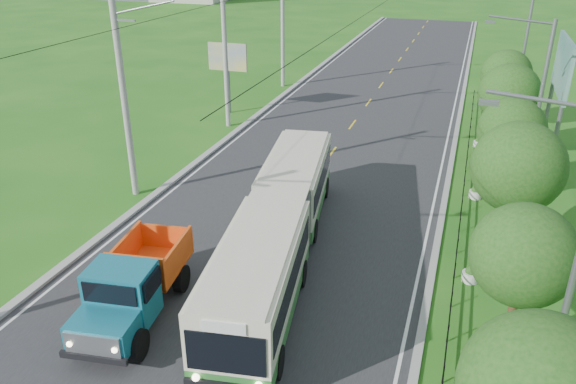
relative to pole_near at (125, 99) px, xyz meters
The scene contains 26 objects.
ground 13.24m from the pole_near, 47.45° to the right, with size 240.00×240.00×0.00m, color #206117.
road 14.67m from the pole_near, 53.09° to the left, with size 14.00×120.00×0.02m, color #28282B.
curb_left 12.14m from the pole_near, 84.48° to the left, with size 0.40×120.00×0.15m, color #9E9E99.
curb_right 19.60m from the pole_near, 35.52° to the left, with size 0.30×120.00×0.10m, color #9E9E99.
edge_line_left 12.22m from the pole_near, 81.66° to the left, with size 0.12×120.00×0.00m, color silver.
edge_line_right 19.21m from the pole_near, 36.41° to the left, with size 0.12×120.00×0.00m, color silver.
centre_dash 13.23m from the pole_near, 47.45° to the right, with size 0.12×2.20×0.00m, color yellow.
railing_right 17.68m from the pole_near, 17.09° to the left, with size 0.04×40.00×0.60m, color black.
pole_near is the anchor object (origin of this frame).
pole_mid 12.00m from the pole_near, 90.00° to the left, with size 3.51×0.32×10.00m.
pole_far 24.00m from the pole_near, 90.00° to the left, with size 3.51×0.32×10.00m.
tree_second 19.44m from the pole_near, 20.74° to the right, with size 3.18×3.26×5.30m.
tree_third 18.17m from the pole_near, ahead, with size 3.60×3.62×6.00m.
tree_fourth 18.89m from the pole_near, 15.84° to the left, with size 3.24×3.31×5.40m.
tree_fifth 21.31m from the pole_near, 31.59° to the left, with size 3.48×3.52×5.80m.
tree_back 24.98m from the pole_near, 43.41° to the left, with size 3.30×3.36×5.50m.
streetlight_near 20.94m from the pole_near, 25.46° to the right, with size 3.02×0.20×9.07m.
streetlight_mid 19.56m from the pole_near, 14.81° to the left, with size 3.02×0.20×9.07m.
streetlight_far 26.80m from the pole_near, 45.14° to the left, with size 3.02×0.20×9.07m.
planter_near 17.79m from the pole_near, 10.09° to the right, with size 0.64×0.64×0.67m.
planter_mid 18.23m from the pole_near, 16.52° to the left, with size 0.64×0.64×0.67m.
planter_far 21.83m from the pole_near, 37.63° to the left, with size 0.64×0.64×0.67m.
billboard_left 15.10m from the pole_near, 94.72° to the left, with size 3.00×0.20×5.20m.
billboard_right 23.32m from the pole_near, 28.14° to the left, with size 0.24×6.00×7.30m.
bus 10.66m from the pole_near, 23.55° to the right, with size 4.83×15.97×3.05m.
dump_truck 11.27m from the pole_near, 57.73° to the right, with size 2.99×6.18×2.50m.
Camera 1 is at (7.63, -13.82, 12.41)m, focal length 35.00 mm.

